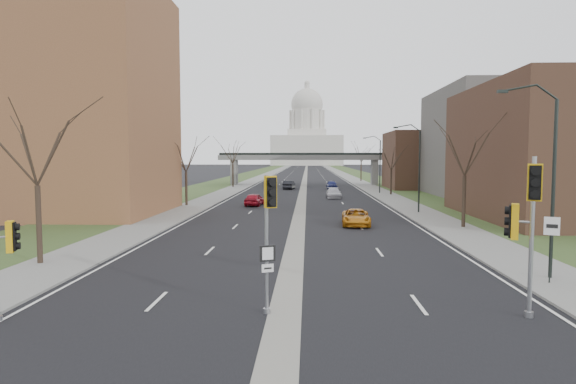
# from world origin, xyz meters

# --- Properties ---
(ground) EXTENTS (700.00, 700.00, 0.00)m
(ground) POSITION_xyz_m (0.00, 0.00, 0.00)
(ground) COLOR black
(ground) RESTS_ON ground
(road_surface) EXTENTS (20.00, 600.00, 0.01)m
(road_surface) POSITION_xyz_m (0.00, 150.00, 0.01)
(road_surface) COLOR black
(road_surface) RESTS_ON ground
(median_strip) EXTENTS (1.20, 600.00, 0.02)m
(median_strip) POSITION_xyz_m (0.00, 150.00, 0.00)
(median_strip) COLOR gray
(median_strip) RESTS_ON ground
(sidewalk_right) EXTENTS (4.00, 600.00, 0.12)m
(sidewalk_right) POSITION_xyz_m (12.00, 150.00, 0.06)
(sidewalk_right) COLOR gray
(sidewalk_right) RESTS_ON ground
(sidewalk_left) EXTENTS (4.00, 600.00, 0.12)m
(sidewalk_left) POSITION_xyz_m (-12.00, 150.00, 0.06)
(sidewalk_left) COLOR gray
(sidewalk_left) RESTS_ON ground
(grass_verge_right) EXTENTS (8.00, 600.00, 0.10)m
(grass_verge_right) POSITION_xyz_m (18.00, 150.00, 0.05)
(grass_verge_right) COLOR #2D4520
(grass_verge_right) RESTS_ON ground
(grass_verge_left) EXTENTS (8.00, 600.00, 0.10)m
(grass_verge_left) POSITION_xyz_m (-18.00, 150.00, 0.05)
(grass_verge_left) COLOR #2D4520
(grass_verge_left) RESTS_ON ground
(apartment_building) EXTENTS (25.00, 16.00, 22.00)m
(apartment_building) POSITION_xyz_m (-26.00, 30.00, 11.00)
(apartment_building) COLOR brown
(apartment_building) RESTS_ON ground
(commercial_block_near) EXTENTS (16.00, 20.00, 12.00)m
(commercial_block_near) POSITION_xyz_m (24.00, 28.00, 6.00)
(commercial_block_near) COLOR #453020
(commercial_block_near) RESTS_ON ground
(commercial_block_mid) EXTENTS (18.00, 22.00, 15.00)m
(commercial_block_mid) POSITION_xyz_m (28.00, 52.00, 7.50)
(commercial_block_mid) COLOR #5C5954
(commercial_block_mid) RESTS_ON ground
(commercial_block_far) EXTENTS (14.00, 14.00, 10.00)m
(commercial_block_far) POSITION_xyz_m (22.00, 70.00, 5.00)
(commercial_block_far) COLOR #453020
(commercial_block_far) RESTS_ON ground
(pedestrian_bridge) EXTENTS (34.00, 3.00, 6.45)m
(pedestrian_bridge) POSITION_xyz_m (0.00, 80.00, 4.84)
(pedestrian_bridge) COLOR slate
(pedestrian_bridge) RESTS_ON ground
(capitol) EXTENTS (48.00, 42.00, 55.75)m
(capitol) POSITION_xyz_m (0.00, 320.00, 18.60)
(capitol) COLOR silver
(capitol) RESTS_ON ground
(streetlight_near) EXTENTS (2.61, 0.20, 8.70)m
(streetlight_near) POSITION_xyz_m (10.99, 6.00, 6.95)
(streetlight_near) COLOR black
(streetlight_near) RESTS_ON sidewalk_right
(streetlight_mid) EXTENTS (2.61, 0.20, 8.70)m
(streetlight_mid) POSITION_xyz_m (10.99, 32.00, 6.95)
(streetlight_mid) COLOR black
(streetlight_mid) RESTS_ON sidewalk_right
(streetlight_far) EXTENTS (2.61, 0.20, 8.70)m
(streetlight_far) POSITION_xyz_m (10.99, 58.00, 6.95)
(streetlight_far) COLOR black
(streetlight_far) RESTS_ON sidewalk_right
(tree_left_a) EXTENTS (7.20, 7.20, 9.40)m
(tree_left_a) POSITION_xyz_m (-13.00, 8.00, 6.64)
(tree_left_a) COLOR #382B21
(tree_left_a) RESTS_ON sidewalk_left
(tree_left_b) EXTENTS (6.75, 6.75, 8.81)m
(tree_left_b) POSITION_xyz_m (-13.00, 38.00, 6.23)
(tree_left_b) COLOR #382B21
(tree_left_b) RESTS_ON sidewalk_left
(tree_left_c) EXTENTS (7.65, 7.65, 9.99)m
(tree_left_c) POSITION_xyz_m (-13.00, 72.00, 7.04)
(tree_left_c) COLOR #382B21
(tree_left_c) RESTS_ON sidewalk_left
(tree_right_a) EXTENTS (7.20, 7.20, 9.40)m
(tree_right_a) POSITION_xyz_m (13.00, 22.00, 6.64)
(tree_right_a) COLOR #382B21
(tree_right_a) RESTS_ON sidewalk_right
(tree_right_b) EXTENTS (6.30, 6.30, 8.22)m
(tree_right_b) POSITION_xyz_m (13.00, 55.00, 5.82)
(tree_right_b) COLOR #382B21
(tree_right_b) RESTS_ON sidewalk_right
(tree_right_c) EXTENTS (7.65, 7.65, 9.99)m
(tree_right_c) POSITION_xyz_m (13.00, 95.00, 7.04)
(tree_right_c) COLOR #382B21
(tree_right_c) RESTS_ON sidewalk_right
(signal_pole_median) EXTENTS (0.71, 0.83, 4.95)m
(signal_pole_median) POSITION_xyz_m (-0.54, 0.53, 3.45)
(signal_pole_median) COLOR gray
(signal_pole_median) RESTS_ON ground
(signal_pole_right) EXTENTS (0.93, 1.27, 5.59)m
(signal_pole_right) POSITION_xyz_m (8.23, 0.63, 3.66)
(signal_pole_right) COLOR gray
(signal_pole_right) RESTS_ON ground
(speed_limit_sign) EXTENTS (0.58, 0.28, 2.87)m
(speed_limit_sign) POSITION_xyz_m (11.32, 5.08, 2.10)
(speed_limit_sign) COLOR black
(speed_limit_sign) RESTS_ON sidewalk_right
(car_left_near) EXTENTS (2.14, 4.38, 1.44)m
(car_left_near) POSITION_xyz_m (-5.36, 38.95, 0.72)
(car_left_near) COLOR #AA1325
(car_left_near) RESTS_ON ground
(car_left_far) EXTENTS (2.11, 4.78, 1.53)m
(car_left_far) POSITION_xyz_m (-2.46, 67.48, 0.76)
(car_left_far) COLOR black
(car_left_far) RESTS_ON ground
(car_right_near) EXTENTS (2.47, 4.92, 1.33)m
(car_right_near) POSITION_xyz_m (4.74, 23.21, 0.67)
(car_right_near) COLOR #BF7314
(car_right_near) RESTS_ON ground
(car_right_mid) EXTENTS (1.98, 4.73, 1.37)m
(car_right_mid) POSITION_xyz_m (4.31, 49.61, 0.68)
(car_right_mid) COLOR #B7B7BF
(car_right_mid) RESTS_ON ground
(car_right_far) EXTENTS (1.90, 4.42, 1.49)m
(car_right_far) POSITION_xyz_m (5.00, 68.53, 0.74)
(car_right_far) COLOR navy
(car_right_far) RESTS_ON ground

